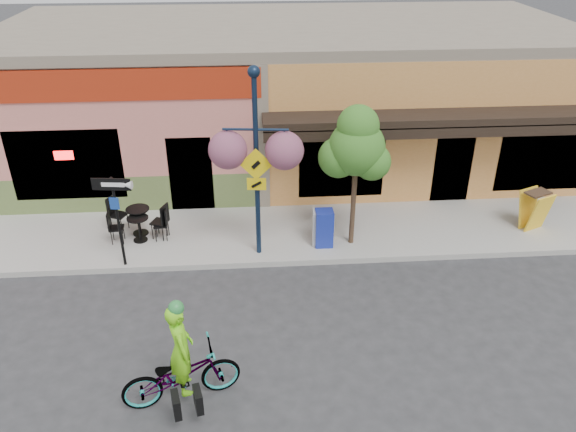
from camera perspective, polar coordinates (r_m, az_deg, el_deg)
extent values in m
plane|color=#2D2D30|center=(13.38, 2.38, -6.22)|extent=(90.00, 90.00, 0.00)
cube|color=#9E9B93|center=(15.01, 1.55, -1.61)|extent=(24.00, 3.00, 0.15)
cube|color=#A8A59E|center=(13.79, 2.14, -4.65)|extent=(24.00, 0.12, 0.15)
imported|color=maroon|center=(10.31, -10.79, -15.58)|extent=(2.19, 1.21, 1.09)
imported|color=#78E317|center=(10.07, -10.68, -14.18)|extent=(0.57, 0.73, 1.78)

